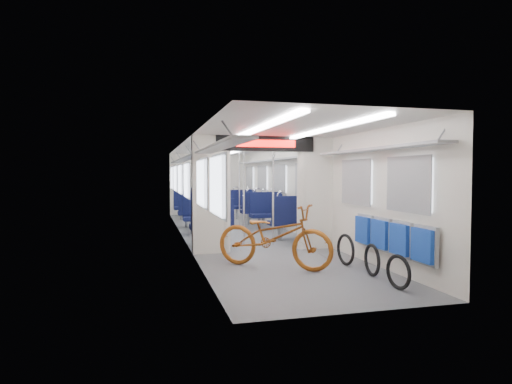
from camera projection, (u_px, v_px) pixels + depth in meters
carriage at (245, 176)px, 10.27m from camera, size 12.00×12.02×2.31m
bicycle at (274, 236)px, 7.04m from camera, size 2.01×1.79×1.06m
flip_bench at (391, 237)px, 6.61m from camera, size 0.12×2.13×0.54m
bike_hoop_a at (398, 274)px, 5.72m from camera, size 0.11×0.48×0.48m
bike_hoop_b at (372, 262)px, 6.47m from camera, size 0.09×0.50×0.50m
bike_hoop_c at (346, 251)px, 7.24m from camera, size 0.09×0.54×0.54m
seat_bay_near_left at (206, 215)px, 10.17m from camera, size 0.93×2.18×1.13m
seat_bay_near_right at (277, 212)px, 10.91m from camera, size 0.95×2.28×1.16m
seat_bay_far_left at (191, 205)px, 13.46m from camera, size 0.96×2.33×1.18m
seat_bay_far_right at (250, 205)px, 13.86m from camera, size 0.92×2.12×1.11m
stanchion_near_left at (244, 192)px, 9.31m from camera, size 0.04×0.04×2.30m
stanchion_near_right at (273, 192)px, 9.23m from camera, size 0.05×0.05×2.30m
stanchion_far_left at (216, 188)px, 12.14m from camera, size 0.04×0.04×2.30m
stanchion_far_right at (239, 187)px, 12.65m from camera, size 0.04×0.04×2.30m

